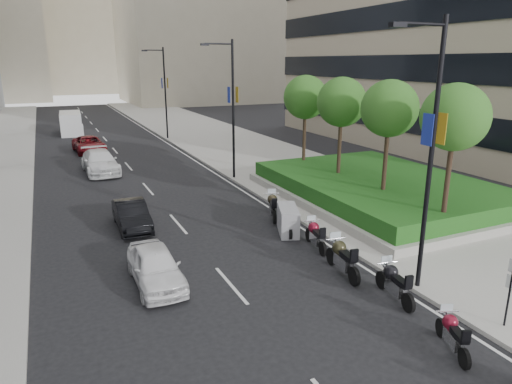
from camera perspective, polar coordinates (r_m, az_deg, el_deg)
ground at (r=14.12m, az=9.12°, el=-17.06°), size 160.00×160.00×0.00m
sidewalk_right at (r=43.41m, az=-2.96°, el=5.93°), size 10.00×100.00×0.15m
lane_edge at (r=41.78m, az=-9.75°, el=5.22°), size 0.12×100.00×0.01m
lane_centre at (r=40.78m, az=-16.82°, el=4.51°), size 0.12×100.00×0.01m
building_cream_right at (r=94.79m, az=-7.41°, el=22.15°), size 28.00×24.00×36.00m
building_cream_centre at (r=130.50m, az=-22.13°, el=19.89°), size 30.00×24.00×38.00m
planter at (r=26.92m, az=15.17°, el=-0.32°), size 10.00×14.00×0.40m
hedge at (r=26.76m, az=15.26°, el=0.92°), size 9.40×13.40×0.80m
tree_0 at (r=20.68m, az=23.60°, el=8.49°), size 2.80×2.80×6.30m
tree_1 at (r=23.52m, az=16.34°, el=9.93°), size 2.80×2.80×6.30m
tree_2 at (r=26.66m, az=10.66°, el=10.94°), size 2.80×2.80×6.30m
tree_3 at (r=30.01m, az=6.19°, el=11.65°), size 2.80×2.80×6.30m
lamp_post_0 at (r=15.54m, az=20.77°, el=5.37°), size 2.34×0.45×9.00m
lamp_post_1 at (r=29.91m, az=-3.17°, el=11.01°), size 2.34×0.45×9.00m
lamp_post_2 at (r=47.07m, az=-11.49°, el=12.54°), size 2.34×0.45×9.00m
parking_sign at (r=15.26m, az=29.24°, el=-10.15°), size 0.06×0.32×2.50m
motorcycle_1 at (r=14.05m, az=23.36°, el=-15.97°), size 0.92×1.85×0.98m
motorcycle_2 at (r=16.08m, az=16.90°, el=-10.78°), size 0.75×2.24×1.12m
motorcycle_3 at (r=17.35m, az=10.71°, el=-8.08°), size 0.83×2.47×1.23m
motorcycle_4 at (r=19.52m, az=7.45°, el=-5.38°), size 0.73×2.18×1.09m
motorcycle_5 at (r=21.08m, az=4.02°, el=-3.54°), size 1.51×2.20×1.24m
motorcycle_6 at (r=23.08m, az=2.11°, el=-1.76°), size 1.05×2.22×1.16m
car_a at (r=16.73m, az=-12.46°, el=-9.06°), size 1.61×3.97×1.35m
car_b at (r=22.39m, az=-15.28°, el=-2.82°), size 1.43×3.97×1.30m
car_c at (r=34.32m, az=-18.93°, el=3.59°), size 2.39×5.49×1.57m
car_d at (r=42.40m, az=-20.13°, el=5.60°), size 2.69×5.23×1.41m
delivery_van at (r=53.98m, az=-22.11°, el=7.86°), size 2.39×5.67×2.34m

